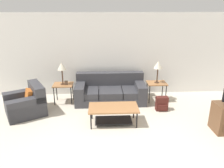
{
  "coord_description": "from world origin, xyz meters",
  "views": [
    {
      "loc": [
        -0.3,
        -2.94,
        2.75
      ],
      "look_at": [
        -0.03,
        2.55,
        0.8
      ],
      "focal_mm": 35.0,
      "sensor_mm": 36.0,
      "label": 1
    }
  ],
  "objects_px": {
    "coffee_table": "(113,111)",
    "armchair": "(27,104)",
    "side_table_left": "(63,86)",
    "table_lamp_right": "(158,66)",
    "couch": "(110,92)",
    "table_lamp_left": "(62,67)",
    "backpack": "(162,104)",
    "side_table_right": "(157,85)"
  },
  "relations": [
    {
      "from": "table_lamp_left",
      "to": "backpack",
      "type": "xyz_separation_m",
      "value": [
        2.81,
        -0.67,
        -0.93
      ]
    },
    {
      "from": "coffee_table",
      "to": "side_table_left",
      "type": "height_order",
      "value": "side_table_left"
    },
    {
      "from": "couch",
      "to": "table_lamp_left",
      "type": "xyz_separation_m",
      "value": [
        -1.41,
        -0.07,
        0.83
      ]
    },
    {
      "from": "backpack",
      "to": "couch",
      "type": "bearing_deg",
      "value": 152.12
    },
    {
      "from": "armchair",
      "to": "side_table_left",
      "type": "bearing_deg",
      "value": 37.71
    },
    {
      "from": "table_lamp_left",
      "to": "couch",
      "type": "bearing_deg",
      "value": 2.86
    },
    {
      "from": "coffee_table",
      "to": "table_lamp_right",
      "type": "xyz_separation_m",
      "value": [
        1.39,
        1.34,
        0.79
      ]
    },
    {
      "from": "backpack",
      "to": "side_table_left",
      "type": "bearing_deg",
      "value": 166.52
    },
    {
      "from": "table_lamp_left",
      "to": "table_lamp_right",
      "type": "distance_m",
      "value": 2.81
    },
    {
      "from": "armchair",
      "to": "table_lamp_right",
      "type": "bearing_deg",
      "value": 10.49
    },
    {
      "from": "coffee_table",
      "to": "armchair",
      "type": "bearing_deg",
      "value": 164.25
    },
    {
      "from": "armchair",
      "to": "backpack",
      "type": "height_order",
      "value": "armchair"
    },
    {
      "from": "side_table_left",
      "to": "table_lamp_left",
      "type": "height_order",
      "value": "table_lamp_left"
    },
    {
      "from": "couch",
      "to": "coffee_table",
      "type": "relative_size",
      "value": 1.74
    },
    {
      "from": "table_lamp_right",
      "to": "couch",
      "type": "bearing_deg",
      "value": 177.14
    },
    {
      "from": "side_table_left",
      "to": "table_lamp_left",
      "type": "xyz_separation_m",
      "value": [
        -0.0,
        0.0,
        0.59
      ]
    },
    {
      "from": "table_lamp_left",
      "to": "armchair",
      "type": "bearing_deg",
      "value": -142.29
    },
    {
      "from": "table_lamp_right",
      "to": "table_lamp_left",
      "type": "bearing_deg",
      "value": 180.0
    },
    {
      "from": "side_table_left",
      "to": "side_table_right",
      "type": "distance_m",
      "value": 2.81
    },
    {
      "from": "side_table_right",
      "to": "backpack",
      "type": "xyz_separation_m",
      "value": [
        0.0,
        -0.67,
        -0.33
      ]
    },
    {
      "from": "coffee_table",
      "to": "table_lamp_right",
      "type": "relative_size",
      "value": 1.81
    },
    {
      "from": "coffee_table",
      "to": "table_lamp_left",
      "type": "bearing_deg",
      "value": 136.82
    },
    {
      "from": "side_table_left",
      "to": "table_lamp_right",
      "type": "height_order",
      "value": "table_lamp_right"
    },
    {
      "from": "coffee_table",
      "to": "couch",
      "type": "bearing_deg",
      "value": 90.69
    },
    {
      "from": "couch",
      "to": "backpack",
      "type": "xyz_separation_m",
      "value": [
        1.41,
        -0.74,
        -0.1
      ]
    },
    {
      "from": "table_lamp_left",
      "to": "table_lamp_right",
      "type": "relative_size",
      "value": 1.0
    },
    {
      "from": "couch",
      "to": "armchair",
      "type": "distance_m",
      "value": 2.41
    },
    {
      "from": "side_table_left",
      "to": "table_lamp_left",
      "type": "bearing_deg",
      "value": 135.0
    },
    {
      "from": "table_lamp_right",
      "to": "backpack",
      "type": "xyz_separation_m",
      "value": [
        0.0,
        -0.67,
        -0.93
      ]
    },
    {
      "from": "side_table_right",
      "to": "table_lamp_left",
      "type": "relative_size",
      "value": 0.88
    },
    {
      "from": "couch",
      "to": "coffee_table",
      "type": "bearing_deg",
      "value": -89.31
    },
    {
      "from": "side_table_right",
      "to": "backpack",
      "type": "relative_size",
      "value": 1.48
    },
    {
      "from": "backpack",
      "to": "table_lamp_left",
      "type": "bearing_deg",
      "value": 166.52
    },
    {
      "from": "table_lamp_left",
      "to": "table_lamp_right",
      "type": "xyz_separation_m",
      "value": [
        2.81,
        0.0,
        0.0
      ]
    },
    {
      "from": "side_table_right",
      "to": "backpack",
      "type": "distance_m",
      "value": 0.75
    },
    {
      "from": "couch",
      "to": "coffee_table",
      "type": "height_order",
      "value": "couch"
    },
    {
      "from": "couch",
      "to": "coffee_table",
      "type": "distance_m",
      "value": 1.41
    },
    {
      "from": "coffee_table",
      "to": "table_lamp_left",
      "type": "relative_size",
      "value": 1.81
    },
    {
      "from": "side_table_left",
      "to": "backpack",
      "type": "relative_size",
      "value": 1.48
    },
    {
      "from": "side_table_right",
      "to": "table_lamp_left",
      "type": "xyz_separation_m",
      "value": [
        -2.81,
        0.0,
        0.59
      ]
    },
    {
      "from": "table_lamp_right",
      "to": "coffee_table",
      "type": "bearing_deg",
      "value": -136.12
    },
    {
      "from": "side_table_left",
      "to": "table_lamp_right",
      "type": "xyz_separation_m",
      "value": [
        2.81,
        0.0,
        0.59
      ]
    }
  ]
}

